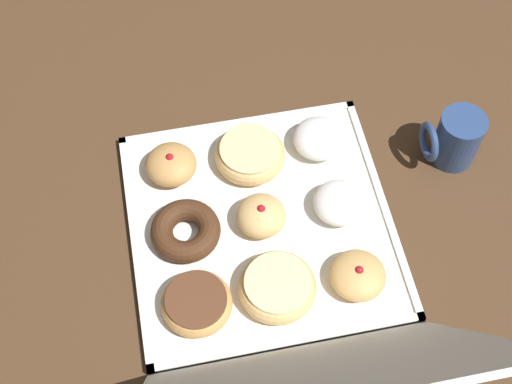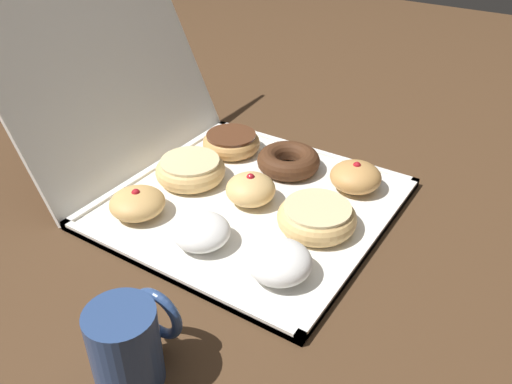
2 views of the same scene
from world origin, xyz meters
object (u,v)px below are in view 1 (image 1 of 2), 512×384
jelly_filled_donut_6 (358,275)px  powdered_filled_donut_0 (319,139)px  jelly_filled_donut_2 (171,165)px  glazed_ring_donut_7 (279,287)px  jelly_filled_donut_4 (261,218)px  coffee_mug (455,138)px  chocolate_frosted_donut_8 (197,303)px  chocolate_cake_ring_donut_5 (185,230)px  powdered_filled_donut_3 (339,202)px  donut_box (261,224)px  glazed_ring_donut_1 (250,154)px

jelly_filled_donut_6 → powdered_filled_donut_0: bearing=-90.5°
jelly_filled_donut_2 → glazed_ring_donut_7: bearing=117.8°
jelly_filled_donut_4 → jelly_filled_donut_2: bearing=-45.7°
powdered_filled_donut_0 → coffee_mug: size_ratio=0.88×
jelly_filled_donut_4 → coffee_mug: coffee_mug is taller
chocolate_frosted_donut_8 → coffee_mug: coffee_mug is taller
jelly_filled_donut_2 → chocolate_frosted_donut_8: size_ratio=0.79×
chocolate_cake_ring_donut_5 → chocolate_frosted_donut_8: 0.13m
powdered_filled_donut_3 → coffee_mug: size_ratio=0.84×
jelly_filled_donut_6 → chocolate_frosted_donut_8: bearing=-0.9°
powdered_filled_donut_3 → glazed_ring_donut_7: size_ratio=0.71×
donut_box → glazed_ring_donut_7: size_ratio=3.51×
chocolate_cake_ring_donut_5 → glazed_ring_donut_7: bearing=134.9°
jelly_filled_donut_4 → chocolate_frosted_donut_8: (0.12, 0.12, -0.01)m
powdered_filled_donut_3 → jelly_filled_donut_4: (0.13, 0.01, 0.00)m
powdered_filled_donut_0 → jelly_filled_donut_4: 0.19m
donut_box → chocolate_frosted_donut_8: 0.18m
jelly_filled_donut_2 → chocolate_cake_ring_donut_5: (-0.01, 0.12, -0.01)m
powdered_filled_donut_3 → glazed_ring_donut_7: powdered_filled_donut_3 is taller
glazed_ring_donut_7 → coffee_mug: 0.40m
jelly_filled_donut_4 → glazed_ring_donut_7: bearing=92.2°
donut_box → powdered_filled_donut_0: size_ratio=4.77×
chocolate_cake_ring_donut_5 → jelly_filled_donut_6: jelly_filled_donut_6 is taller
glazed_ring_donut_7 → chocolate_frosted_donut_8: size_ratio=1.11×
jelly_filled_donut_2 → powdered_filled_donut_3: bearing=154.4°
chocolate_cake_ring_donut_5 → powdered_filled_donut_3: bearing=-180.0°
chocolate_frosted_donut_8 → coffee_mug: (-0.48, -0.20, 0.02)m
jelly_filled_donut_4 → donut_box: bearing=-108.9°
jelly_filled_donut_2 → coffee_mug: size_ratio=0.85×
chocolate_cake_ring_donut_5 → jelly_filled_donut_6: size_ratio=1.29×
jelly_filled_donut_6 → chocolate_frosted_donut_8: jelly_filled_donut_6 is taller
donut_box → glazed_ring_donut_1: (-0.01, -0.12, 0.03)m
donut_box → jelly_filled_donut_6: jelly_filled_donut_6 is taller
powdered_filled_donut_0 → chocolate_frosted_donut_8: powdered_filled_donut_0 is taller
jelly_filled_donut_4 → jelly_filled_donut_6: jelly_filled_donut_4 is taller
jelly_filled_donut_6 → glazed_ring_donut_7: bearing=-2.5°
donut_box → jelly_filled_donut_6: bearing=134.0°
glazed_ring_donut_7 → coffee_mug: bearing=-150.3°
donut_box → coffee_mug: size_ratio=4.18×
jelly_filled_donut_6 → coffee_mug: 0.30m
coffee_mug → jelly_filled_donut_6: bearing=42.2°
powdered_filled_donut_0 → chocolate_cake_ring_donut_5: powdered_filled_donut_0 is taller
jelly_filled_donut_6 → coffee_mug: coffee_mug is taller
jelly_filled_donut_4 → jelly_filled_donut_6: size_ratio=0.92×
chocolate_frosted_donut_8 → chocolate_cake_ring_donut_5: bearing=-90.6°
jelly_filled_donut_4 → chocolate_cake_ring_donut_5: (0.12, -0.01, -0.01)m
jelly_filled_donut_2 → powdered_filled_donut_0: bearing=-179.2°
chocolate_cake_ring_donut_5 → glazed_ring_donut_1: bearing=-136.7°
coffee_mug → chocolate_frosted_donut_8: bearing=22.8°
glazed_ring_donut_7 → donut_box: bearing=-88.6°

